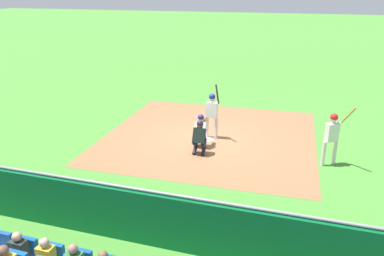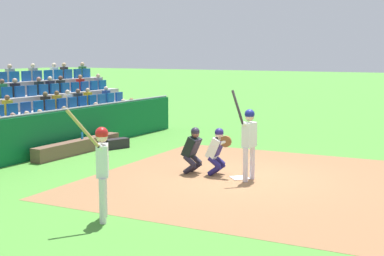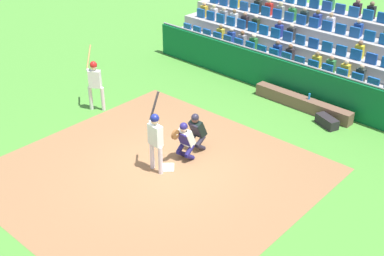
{
  "view_description": "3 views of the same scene",
  "coord_description": "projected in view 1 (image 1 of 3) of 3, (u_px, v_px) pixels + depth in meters",
  "views": [
    {
      "loc": [
        3.5,
        -13.4,
        5.71
      ],
      "look_at": [
        -0.31,
        -1.03,
        0.85
      ],
      "focal_mm": 35.19,
      "sensor_mm": 36.0,
      "label": 1
    },
    {
      "loc": [
        12.61,
        5.54,
        3.25
      ],
      "look_at": [
        0.41,
        -1.2,
        1.3
      ],
      "focal_mm": 50.36,
      "sensor_mm": 36.0,
      "label": 2
    },
    {
      "loc": [
        -9.02,
        8.31,
        8.08
      ],
      "look_at": [
        -0.12,
        -0.96,
        0.99
      ],
      "focal_mm": 46.75,
      "sensor_mm": 36.0,
      "label": 3
    }
  ],
  "objects": [
    {
      "name": "on_deck_batter",
      "position": [
        332.0,
        133.0,
        12.49
      ],
      "size": [
        0.89,
        0.61,
        2.23
      ],
      "color": "silver",
      "rests_on": "ground_plane"
    },
    {
      "name": "catcher_crouching",
      "position": [
        201.0,
        129.0,
        14.11
      ],
      "size": [
        0.5,
        0.74,
        1.29
      ],
      "color": "navy",
      "rests_on": "ground_plane"
    },
    {
      "name": "home_plate_marker",
      "position": [
        207.0,
        140.0,
        14.96
      ],
      "size": [
        0.62,
        0.62,
        0.02
      ],
      "primitive_type": "cube",
      "rotation": [
        0.0,
        0.0,
        0.79
      ],
      "color": "white",
      "rests_on": "infield_dirt_patch"
    },
    {
      "name": "dugout_wall",
      "position": [
        135.0,
        215.0,
        8.82
      ],
      "size": [
        14.06,
        0.24,
        1.44
      ],
      "color": "#0A5B2C",
      "rests_on": "ground_plane"
    },
    {
      "name": "batter_at_plate",
      "position": [
        212.0,
        111.0,
        14.78
      ],
      "size": [
        0.58,
        0.54,
        2.33
      ],
      "color": "silver",
      "rests_on": "ground_plane"
    },
    {
      "name": "equipment_duffel_bag",
      "position": [
        86.0,
        198.0,
        10.53
      ],
      "size": [
        0.91,
        0.64,
        0.33
      ],
      "primitive_type": "cube",
      "rotation": [
        0.0,
        0.0,
        -0.36
      ],
      "color": "black",
      "rests_on": "ground_plane"
    },
    {
      "name": "infield_dirt_patch",
      "position": [
        210.0,
        136.0,
        15.41
      ],
      "size": [
        8.59,
        8.5,
        0.01
      ],
      "primitive_type": "cube",
      "rotation": [
        0.0,
        0.0,
        0.03
      ],
      "color": "#8F6441",
      "rests_on": "ground_plane"
    },
    {
      "name": "home_plate_umpire",
      "position": [
        199.0,
        136.0,
        13.48
      ],
      "size": [
        0.46,
        0.46,
        1.29
      ],
      "color": "#242130",
      "rests_on": "ground_plane"
    },
    {
      "name": "water_bottle_on_bench",
      "position": [
        110.0,
        203.0,
        9.59
      ],
      "size": [
        0.07,
        0.07,
        0.22
      ],
      "primitive_type": "cylinder",
      "color": "blue",
      "rests_on": "dugout_bench"
    },
    {
      "name": "ground_plane",
      "position": [
        207.0,
        140.0,
        14.96
      ],
      "size": [
        160.0,
        160.0,
        0.0
      ],
      "primitive_type": "plane",
      "color": "#498D33"
    },
    {
      "name": "dugout_bench",
      "position": [
        120.0,
        215.0,
        9.67
      ],
      "size": [
        3.85,
        0.4,
        0.44
      ],
      "primitive_type": "cube",
      "color": "brown",
      "rests_on": "ground_plane"
    }
  ]
}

